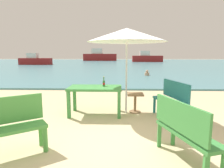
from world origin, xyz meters
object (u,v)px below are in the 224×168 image
at_px(boat_fishing_trawler, 35,60).
at_px(bench_green_left, 5,124).
at_px(side_table_wood, 135,100).
at_px(boat_cargo_ship, 147,58).
at_px(swimmer_person, 147,73).
at_px(boat_tanker, 100,56).
at_px(beer_bottle_amber, 104,83).
at_px(bench_green_right, 184,128).
at_px(bench_teal_center, 172,98).
at_px(patio_umbrella, 127,35).
at_px(picnic_table_green, 95,91).

bearing_deg(boat_fishing_trawler, bench_green_left, -67.76).
height_order(side_table_wood, boat_cargo_ship, boat_cargo_ship).
bearing_deg(swimmer_person, boat_cargo_ship, 81.80).
distance_m(boat_cargo_ship, boat_tanker, 12.16).
distance_m(boat_fishing_trawler, boat_tanker, 19.46).
xyz_separation_m(beer_bottle_amber, bench_green_right, (1.36, -2.43, -0.31)).
distance_m(bench_green_right, boat_fishing_trawler, 29.03).
bearing_deg(swimmer_person, side_table_wood, -100.38).
xyz_separation_m(side_table_wood, bench_green_left, (-2.26, -2.45, 0.19)).
height_order(bench_green_left, bench_green_right, same).
bearing_deg(swimmer_person, bench_green_left, -108.94).
distance_m(bench_green_right, swimmer_person, 11.49).
height_order(beer_bottle_amber, boat_tanker, boat_tanker).
xyz_separation_m(side_table_wood, boat_tanker, (-4.87, 41.04, 0.74)).
relative_size(boat_cargo_ship, boat_tanker, 0.77).
bearing_deg(bench_green_right, bench_teal_center, 79.44).
xyz_separation_m(boat_cargo_ship, boat_fishing_trawler, (-18.08, -11.12, -0.18)).
relative_size(patio_umbrella, bench_green_right, 1.84).
bearing_deg(side_table_wood, boat_fishing_trawler, 118.78).
height_order(bench_teal_center, bench_green_right, same).
bearing_deg(boat_fishing_trawler, patio_umbrella, -61.80).
height_order(bench_teal_center, swimmer_person, bench_teal_center).
relative_size(swimmer_person, boat_fishing_trawler, 0.09).
relative_size(patio_umbrella, bench_green_left, 1.94).
distance_m(bench_teal_center, bench_green_left, 3.68).
xyz_separation_m(patio_umbrella, boat_tanker, (-4.61, 41.13, -1.02)).
relative_size(bench_green_left, boat_fishing_trawler, 0.26).
bearing_deg(picnic_table_green, boat_cargo_ship, 79.53).
bearing_deg(beer_bottle_amber, bench_green_left, -121.03).
bearing_deg(boat_cargo_ship, bench_teal_center, -97.24).
bearing_deg(side_table_wood, boat_cargo_ship, 81.23).
bearing_deg(patio_umbrella, bench_teal_center, -21.16).
bearing_deg(picnic_table_green, boat_tanker, 95.23).
relative_size(beer_bottle_amber, bench_teal_center, 0.21).
relative_size(swimmer_person, boat_tanker, 0.05).
height_order(patio_umbrella, boat_fishing_trawler, patio_umbrella).
distance_m(picnic_table_green, boat_fishing_trawler, 26.23).
bearing_deg(boat_cargo_ship, bench_green_right, -97.42).
bearing_deg(patio_umbrella, picnic_table_green, -170.72).
relative_size(bench_teal_center, swimmer_person, 3.05).
height_order(bench_teal_center, boat_tanker, boat_tanker).
bearing_deg(bench_green_right, patio_umbrella, 106.79).
xyz_separation_m(beer_bottle_amber, bench_green_left, (-1.39, -2.32, -0.31)).
bearing_deg(beer_bottle_amber, boat_tanker, 95.55).
bearing_deg(side_table_wood, beer_bottle_amber, -171.10).
bearing_deg(beer_bottle_amber, bench_teal_center, -12.56).
height_order(boat_fishing_trawler, boat_tanker, boat_tanker).
bearing_deg(boat_cargo_ship, swimmer_person, -98.20).
relative_size(picnic_table_green, boat_tanker, 0.18).
distance_m(picnic_table_green, swimmer_person, 9.49).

